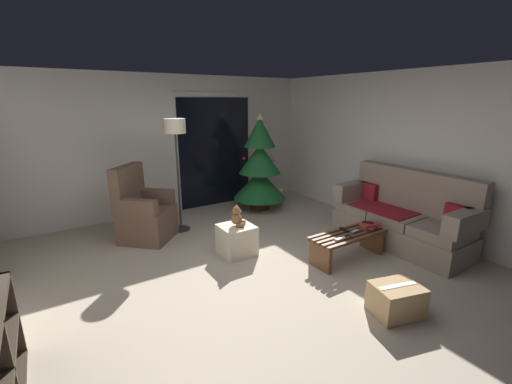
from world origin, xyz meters
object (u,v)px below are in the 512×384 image
Objects in this scene: couch at (402,218)px; remote_black at (344,230)px; coffee_table at (348,242)px; ottoman at (237,240)px; christmas_tree at (260,168)px; cell_phone at (368,222)px; remote_white at (340,239)px; book_stack at (369,226)px; teddy_bear_chestnut at (237,217)px; remote_silver at (354,231)px; floor_lamp at (175,137)px; remote_graphite at (351,235)px; cardboard_box_taped_mid_floor at (396,300)px; armchair at (144,214)px.

remote_black is at bearing 170.93° from couch.
ottoman is (-1.16, 0.93, -0.04)m from coffee_table.
cell_phone is at bearing -86.70° from christmas_tree.
remote_white is 0.56× the size of book_stack.
christmas_tree is at bearing 47.92° from teddy_bear_chestnut.
remote_black and remote_silver have the same top height.
remote_black is 1.45m from teddy_bear_chestnut.
remote_white is at bearing -179.17° from couch.
coffee_table is at bearing 109.41° from remote_white.
floor_lamp is at bearing 27.96° from remote_silver.
remote_graphite is 0.39m from book_stack.
remote_silver is 0.29× the size of cardboard_box_taped_mid_floor.
christmas_tree is at bearing 109.07° from couch.
book_stack is 0.16× the size of floor_lamp.
armchair is (-2.41, 2.17, -0.06)m from cell_phone.
teddy_bear_chestnut is at bearing 116.93° from cell_phone.
remote_graphite is 0.56× the size of book_stack.
coffee_table is 7.64× the size of cell_phone.
ottoman reaches higher than remote_black.
coffee_table is at bearing -38.78° from ottoman.
couch is 0.72m from cell_phone.
floor_lamp is 4.05× the size of ottoman.
remote_white is at bearing -48.19° from ottoman.
armchair reaches higher than cell_phone.
remote_graphite and remote_white have the same top height.
couch is at bearing -41.68° from floor_lamp.
teddy_bear_chestnut reaches higher than book_stack.
ottoman is (-1.49, 0.96, -0.25)m from cell_phone.
ottoman reaches higher than remote_graphite.
remote_black is 0.56× the size of book_stack.
ottoman reaches higher than remote_silver.
remote_black is at bearing -35.22° from teddy_bear_chestnut.
floor_lamp is (-1.24, 2.28, 1.13)m from remote_white.
cell_phone is 3.06m from floor_lamp.
coffee_table is at bearing -55.81° from floor_lamp.
floor_lamp reaches higher than remote_graphite.
coffee_table is 2.94m from floor_lamp.
ottoman is at bearing 116.90° from cell_phone.
christmas_tree is (0.10, 2.43, 0.44)m from remote_silver.
remote_graphite is 0.14m from remote_silver.
couch is at bearing 176.42° from remote_black.
coffee_table is 2.04× the size of cardboard_box_taped_mid_floor.
christmas_tree reaches higher than ottoman.
cell_phone is (0.33, -0.03, 0.21)m from coffee_table.
ottoman is (-1.35, -1.48, -0.61)m from christmas_tree.
couch is at bearing -33.10° from cell_phone.
couch reaches higher than remote_silver.
coffee_table is 7.05× the size of remote_white.
armchair is (-1.83, 2.23, 0.02)m from remote_white.
remote_white is 0.09× the size of floor_lamp.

